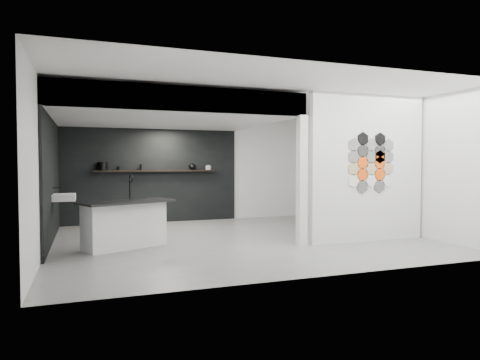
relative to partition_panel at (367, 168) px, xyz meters
name	(u,v)px	position (x,y,z in m)	size (l,w,h in m)	color
floor	(240,239)	(-2.23, 1.00, -1.40)	(7.00, 6.00, 0.01)	slate
partition_panel	(367,168)	(0.00, 0.00, 0.00)	(2.45, 0.15, 2.80)	silver
bay_clad_back	(152,176)	(-3.52, 3.97, -0.22)	(4.40, 0.04, 2.35)	black
bay_clad_left	(51,180)	(-5.70, 2.00, -0.22)	(0.04, 4.00, 2.35)	black
bulkhead	(165,112)	(-3.52, 2.00, 1.15)	(4.40, 4.00, 0.40)	silver
corner_column	(302,181)	(-1.41, 0.00, -0.22)	(0.16, 0.16, 2.35)	silver
fascia_beam	(185,99)	(-3.52, 0.08, 1.15)	(4.40, 0.16, 0.40)	silver
wall_basin	(64,197)	(-5.46, 1.80, -0.55)	(0.40, 0.60, 0.12)	silver
display_shelf	(156,171)	(-3.43, 3.87, -0.10)	(3.00, 0.15, 0.04)	black
kitchen_island	(125,223)	(-4.44, 0.86, -0.97)	(1.73, 1.27, 1.28)	silver
stockpot	(102,166)	(-4.70, 3.87, 0.02)	(0.24, 0.24, 0.20)	black
kettle	(193,167)	(-2.50, 3.87, 0.00)	(0.19, 0.19, 0.16)	black
glass_bowl	(208,168)	(-2.08, 3.87, -0.03)	(0.15, 0.15, 0.11)	gray
glass_vase	(208,167)	(-2.08, 3.87, -0.02)	(0.09, 0.09, 0.12)	gray
bottle_dark	(141,167)	(-3.80, 3.87, -0.01)	(0.05, 0.05, 0.14)	black
utensil_cup	(118,168)	(-4.33, 3.87, -0.03)	(0.07, 0.07, 0.09)	black
hex_tile_cluster	(372,163)	(0.03, -0.09, 0.10)	(1.04, 0.02, 1.16)	white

